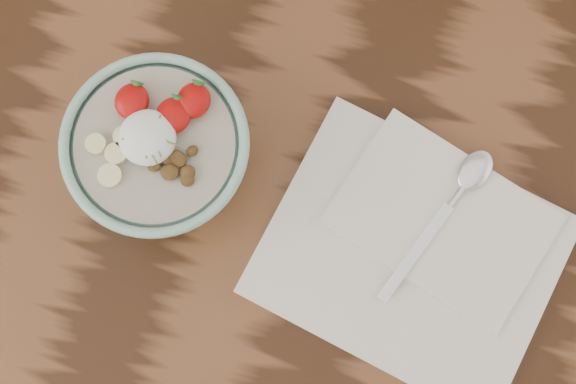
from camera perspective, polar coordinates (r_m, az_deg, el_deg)
name	(u,v)px	position (r cm, az deg, el deg)	size (l,w,h in cm)	color
table	(152,252)	(94.69, -9.66, -4.26)	(160.00, 90.00, 75.00)	black
breakfast_bowl	(160,152)	(80.49, -9.07, 2.81)	(18.16, 18.16, 12.36)	#87B6A5
napkin	(417,248)	(84.36, 9.16, -3.97)	(33.23, 29.09, 1.79)	white
spoon	(460,191)	(84.64, 12.15, 0.09)	(8.97, 18.62, 1.00)	silver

